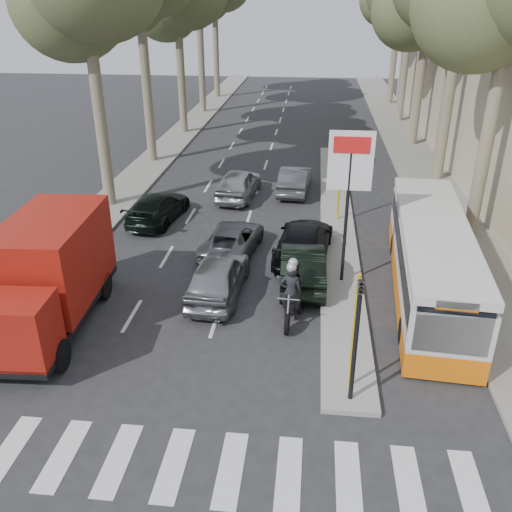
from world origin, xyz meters
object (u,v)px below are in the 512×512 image
at_px(red_truck, 47,274).
at_px(city_bus, 431,258).
at_px(silver_hatchback, 218,276).
at_px(dark_hatchback, 302,264).
at_px(motorcycle, 292,290).

bearing_deg(red_truck, city_bus, 11.90).
bearing_deg(red_truck, silver_hatchback, 23.45).
bearing_deg(dark_hatchback, silver_hatchback, 21.01).
height_order(silver_hatchback, dark_hatchback, silver_hatchback).
bearing_deg(silver_hatchback, red_truck, 29.03).
height_order(city_bus, motorcycle, city_bus).
bearing_deg(dark_hatchback, city_bus, 171.60).
bearing_deg(silver_hatchback, motorcycle, 159.46).
distance_m(silver_hatchback, city_bus, 7.38).
bearing_deg(red_truck, motorcycle, 6.90).
distance_m(silver_hatchback, motorcycle, 2.85).
relative_size(silver_hatchback, motorcycle, 1.80).
xyz_separation_m(silver_hatchback, dark_hatchback, (2.90, 1.27, -0.01)).
distance_m(silver_hatchback, dark_hatchback, 3.17).
bearing_deg(dark_hatchback, motorcycle, 80.62).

